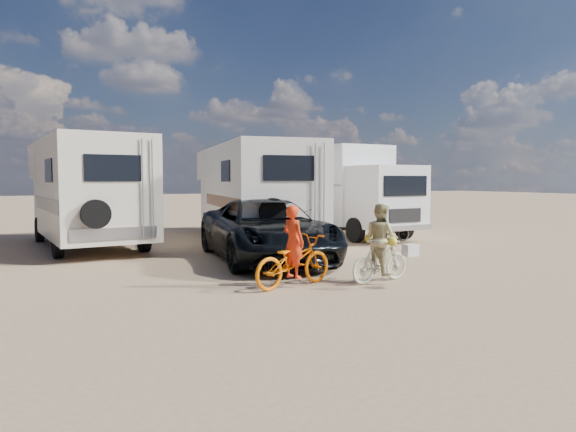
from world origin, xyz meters
name	(u,v)px	position (x,y,z in m)	size (l,w,h in m)	color
ground	(344,270)	(0.00, 0.00, 0.00)	(140.00, 140.00, 0.00)	tan
rv_main	(252,194)	(0.20, 6.85, 1.71)	(2.74, 9.02, 3.42)	white
rv_left	(87,194)	(-5.41, 7.45, 1.75)	(2.71, 7.58, 3.51)	white
box_truck	(349,191)	(4.26, 6.67, 1.77)	(2.48, 6.61, 3.54)	silver
dark_suv	(266,230)	(-1.16, 2.19, 0.84)	(2.80, 6.08, 1.69)	black
bike_man	(293,261)	(-2.00, -1.28, 0.53)	(0.71, 2.03, 1.06)	#E56500
bike_woman	(380,260)	(-0.10, -1.68, 0.48)	(0.45, 1.59, 0.96)	#B9B89F
rider_man	(293,250)	(-2.00, -1.28, 0.76)	(0.56, 0.36, 1.52)	red
rider_woman	(381,247)	(-0.10, -1.68, 0.77)	(0.75, 0.58, 1.53)	tan
bike_parked	(392,231)	(4.54, 4.20, 0.40)	(0.53, 1.52, 0.80)	#282B29
cooler	(254,243)	(-0.67, 4.39, 0.21)	(0.54, 0.39, 0.43)	#2B5387
crate	(316,246)	(0.92, 3.20, 0.17)	(0.42, 0.42, 0.34)	olive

